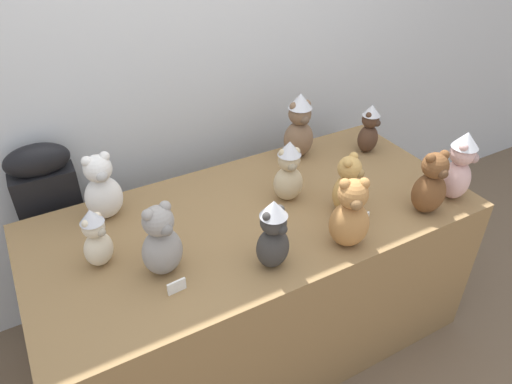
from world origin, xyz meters
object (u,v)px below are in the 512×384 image
(teddy_bear_cream, at_px, (96,238))
(teddy_bear_snow, at_px, (102,189))
(instrument_case, at_px, (61,239))
(teddy_bear_blush, at_px, (459,166))
(display_table, at_px, (256,280))
(teddy_bear_chestnut, at_px, (431,185))
(teddy_bear_cocoa, at_px, (369,129))
(teddy_bear_mocha, at_px, (299,127))
(teddy_bear_sand, at_px, (289,172))
(teddy_bear_honey, at_px, (348,186))
(teddy_bear_charcoal, at_px, (273,235))
(teddy_bear_ash, at_px, (161,242))
(teddy_bear_caramel, at_px, (350,215))

(teddy_bear_cream, distance_m, teddy_bear_snow, 0.30)
(instrument_case, distance_m, teddy_bear_blush, 1.90)
(teddy_bear_snow, bearing_deg, instrument_case, 123.80)
(instrument_case, xyz_separation_m, teddy_bear_snow, (0.20, -0.28, 0.40))
(display_table, xyz_separation_m, teddy_bear_chestnut, (0.66, -0.33, 0.53))
(teddy_bear_cocoa, bearing_deg, teddy_bear_chestnut, -126.13)
(teddy_bear_chestnut, distance_m, teddy_bear_cocoa, 0.55)
(teddy_bear_chestnut, height_order, teddy_bear_mocha, teddy_bear_mocha)
(display_table, relative_size, teddy_bear_sand, 6.60)
(instrument_case, distance_m, teddy_bear_cream, 0.69)
(teddy_bear_chestnut, bearing_deg, teddy_bear_snow, 159.22)
(teddy_bear_blush, distance_m, teddy_bear_sand, 0.75)
(teddy_bear_honey, relative_size, teddy_bear_snow, 0.89)
(teddy_bear_chestnut, relative_size, teddy_bear_charcoal, 1.00)
(display_table, distance_m, teddy_bear_charcoal, 0.62)
(teddy_bear_ash, height_order, teddy_bear_chestnut, teddy_bear_ash)
(teddy_bear_honey, bearing_deg, teddy_bear_chestnut, -59.85)
(teddy_bear_chestnut, height_order, teddy_bear_cocoa, teddy_bear_chestnut)
(teddy_bear_sand, bearing_deg, teddy_bear_snow, 174.44)
(teddy_bear_ash, xyz_separation_m, teddy_bear_caramel, (0.69, -0.21, 0.00))
(teddy_bear_cream, xyz_separation_m, teddy_bear_snow, (0.10, 0.28, 0.02))
(teddy_bear_blush, distance_m, teddy_bear_charcoal, 0.95)
(teddy_bear_cocoa, bearing_deg, teddy_bear_ash, 171.79)
(teddy_bear_caramel, distance_m, teddy_bear_cocoa, 0.78)
(teddy_bear_blush, bearing_deg, teddy_bear_cocoa, 67.65)
(teddy_bear_ash, bearing_deg, teddy_bear_sand, 0.83)
(teddy_bear_blush, distance_m, teddy_bear_honey, 0.52)
(teddy_bear_blush, relative_size, teddy_bear_cocoa, 1.25)
(teddy_bear_sand, relative_size, teddy_bear_snow, 0.96)
(teddy_bear_cocoa, bearing_deg, teddy_bear_caramel, -159.03)
(display_table, xyz_separation_m, teddy_bear_cream, (-0.66, 0.02, 0.51))
(teddy_bear_caramel, bearing_deg, teddy_bear_charcoal, -162.52)
(display_table, distance_m, teddy_bear_caramel, 0.67)
(instrument_case, distance_m, teddy_bear_ash, 0.87)
(teddy_bear_blush, xyz_separation_m, teddy_bear_ash, (-1.31, 0.18, -0.02))
(instrument_case, xyz_separation_m, teddy_bear_chestnut, (1.43, -0.92, 0.39))
(teddy_bear_cocoa, bearing_deg, teddy_bear_mocha, 135.09)
(teddy_bear_honey, distance_m, teddy_bear_caramel, 0.23)
(display_table, distance_m, teddy_bear_chestnut, 0.91)
(display_table, relative_size, teddy_bear_cocoa, 7.34)
(teddy_bear_cream, bearing_deg, teddy_bear_mocha, -14.33)
(teddy_bear_sand, distance_m, teddy_bear_chestnut, 0.60)
(teddy_bear_sand, bearing_deg, teddy_bear_mocha, 64.21)
(instrument_case, relative_size, teddy_bear_cream, 4.19)
(teddy_bear_ash, relative_size, teddy_bear_honey, 1.10)
(teddy_bear_sand, xyz_separation_m, teddy_bear_chestnut, (0.48, -0.37, -0.01))
(teddy_bear_sand, bearing_deg, display_table, -154.38)
(teddy_bear_cream, xyz_separation_m, teddy_bear_cocoa, (1.44, 0.18, 0.01))
(instrument_case, bearing_deg, teddy_bear_cocoa, -11.81)
(display_table, relative_size, teddy_bear_charcoal, 6.57)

